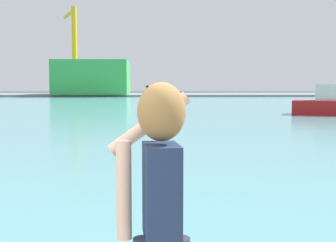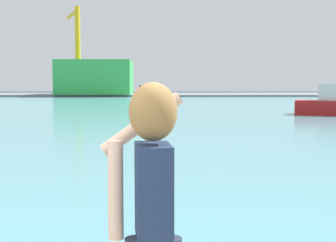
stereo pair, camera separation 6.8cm
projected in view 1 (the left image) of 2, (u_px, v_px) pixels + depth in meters
The scene contains 6 objects.
ground_plane at pixel (144, 105), 51.57m from camera, with size 220.00×220.00×0.00m, color #334751.
harbor_water at pixel (144, 104), 53.56m from camera, with size 140.00×100.00×0.02m, color #599EA8.
far_shore_dock at pixel (147, 95), 93.39m from camera, with size 140.00×20.00×0.41m, color gray.
person_photographer at pixel (160, 197), 2.64m from camera, with size 0.53×0.55×1.74m.
warehouse_left at pixel (93, 78), 88.74m from camera, with size 14.07×13.14×6.54m, color green.
port_crane at pixel (73, 42), 88.79m from camera, with size 4.35×9.86×17.05m.
Camera 1 is at (0.99, -1.62, 2.27)m, focal length 48.18 mm.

